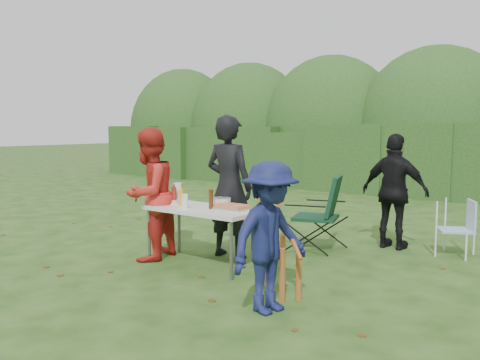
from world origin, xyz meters
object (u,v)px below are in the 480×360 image
Objects in this scene: person_cook at (229,187)px; beer_bottle at (211,199)px; dog at (283,249)px; person_black_puffy at (395,191)px; child at (270,237)px; mustard_bottle at (181,198)px; camping_chair at (316,213)px; folding_table at (203,212)px; lawn_chair at (456,228)px; paper_towel_roll at (177,193)px; ketchup_bottle at (174,196)px; person_red_jacket at (149,194)px.

person_cook reaches higher than beer_bottle.
person_black_puffy is at bearing -55.53° from dog.
child is 7.16× the size of mustard_bottle.
dog is 1.96m from camping_chair.
lawn_chair is (2.42, 2.42, -0.30)m from folding_table.
mustard_bottle is 0.77× the size of paper_towel_roll.
ketchup_bottle is at bearing 29.40° from dog.
lawn_chair is at bearing -171.54° from person_black_puffy.
person_red_jacket is 4.14m from lawn_chair.
mustard_bottle is at bearing -36.72° from paper_towel_roll.
ketchup_bottle is at bearing 161.22° from mustard_bottle.
ketchup_bottle is at bearing -62.60° from paper_towel_roll.
ketchup_bottle is at bearing 44.28° from person_cook.
mustard_bottle is at bearing 54.04° from person_black_puffy.
dog is 2.03m from paper_towel_roll.
person_black_puffy is 3.09m from paper_towel_roll.
lawn_chair is at bearing -144.96° from person_cook.
person_red_jacket is 1.05× the size of person_black_puffy.
folding_table is 6.82× the size of ketchup_bottle.
camping_chair reaches higher than beer_bottle.
person_black_puffy is at bearing 124.19° from person_red_jacket.
person_cook is at bearing 58.38° from child.
person_cook reaches higher than mustard_bottle.
person_red_jacket is 0.33m from ketchup_bottle.
person_black_puffy is 1.53× the size of camping_chair.
person_cook reaches higher than ketchup_bottle.
person_red_jacket is at bearing -165.26° from mustard_bottle.
paper_towel_roll is at bearing 75.18° from child.
dog is (2.15, -0.13, -0.39)m from person_red_jacket.
camping_chair reaches higher than ketchup_bottle.
beer_bottle reaches higher than mustard_bottle.
person_black_puffy is at bearing -21.23° from lawn_chair.
person_red_jacket is 2.32m from camping_chair.
beer_bottle is (0.46, 0.05, 0.02)m from mustard_bottle.
child is 2.23m from ketchup_bottle.
ketchup_bottle is (-0.49, -0.53, -0.10)m from person_cook.
beer_bottle is at bearing 50.61° from camping_chair.
camping_chair is at bearing 50.84° from ketchup_bottle.
ketchup_bottle is at bearing 50.61° from person_black_puffy.
person_cook is 2.10m from child.
camping_chair is at bearing 63.42° from folding_table.
beer_bottle reaches higher than lawn_chair.
person_cook is 2.45× the size of lawn_chair.
mustard_bottle is at bearing -166.69° from folding_table.
person_red_jacket is at bearing -123.88° from paper_towel_roll.
beer_bottle is at bearing 87.89° from person_red_jacket.
dog is at bearing -13.71° from beer_bottle.
person_cook is 0.73m from ketchup_bottle.
folding_table is at bearing 86.22° from person_cook.
ketchup_bottle is (-2.09, -2.34, 0.02)m from person_black_puffy.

